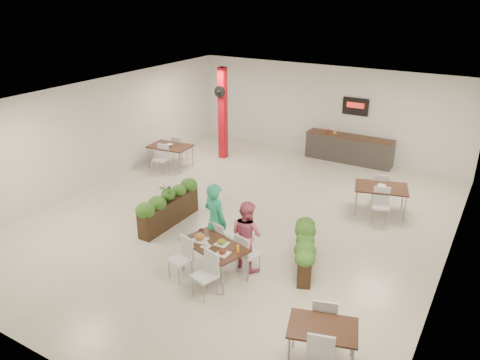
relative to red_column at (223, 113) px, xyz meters
name	(u,v)px	position (x,y,z in m)	size (l,w,h in m)	color
ground	(242,218)	(3.00, -3.79, -1.64)	(12.00, 12.00, 0.00)	beige
room_shell	(242,146)	(3.00, -3.79, 0.36)	(10.10, 12.10, 3.22)	white
red_column	(223,113)	(0.00, 0.00, 0.00)	(0.40, 0.41, 3.20)	red
service_counter	(349,148)	(4.00, 1.86, -1.15)	(3.00, 0.64, 2.20)	#322F2C
main_table	(214,249)	(3.84, -6.35, -1.01)	(1.62, 1.89, 0.92)	#321910
diner_man	(215,221)	(3.45, -5.70, -0.75)	(0.65, 0.43, 1.79)	#28B07F
diner_woman	(247,235)	(4.25, -5.70, -0.86)	(0.76, 0.59, 1.56)	#D35D7B
planter_left	(169,205)	(1.56, -5.00, -1.11)	(0.40, 2.15, 1.13)	black
planter_right	(305,247)	(5.35, -5.09, -1.16)	(0.94, 1.68, 0.93)	black
side_table_a	(170,149)	(-1.02, -1.70, -1.00)	(1.45, 1.65, 0.92)	#321910
side_table_b	(381,191)	(6.02, -1.57, -1.00)	(1.56, 1.67, 0.92)	#321910
side_table_c	(322,334)	(6.73, -7.60, -1.03)	(1.25, 1.67, 0.92)	#321910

